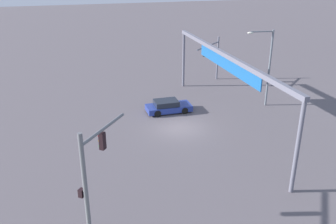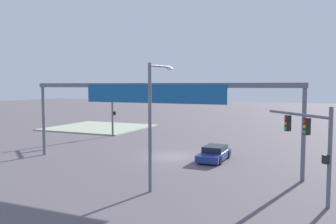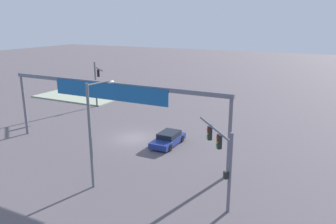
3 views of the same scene
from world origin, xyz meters
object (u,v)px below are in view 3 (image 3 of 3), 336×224
(traffic_signal_near_corner, at_px, (97,80))
(traffic_signal_opposite_side, at_px, (221,151))
(streetlamp_curved_arm, at_px, (93,127))
(sedan_car_approaching, at_px, (168,139))

(traffic_signal_near_corner, bearing_deg, traffic_signal_opposite_side, 2.98)
(traffic_signal_near_corner, bearing_deg, streetlamp_curved_arm, -13.82)
(traffic_signal_opposite_side, bearing_deg, streetlamp_curved_arm, 62.12)
(traffic_signal_near_corner, height_order, sedan_car_approaching, traffic_signal_near_corner)
(traffic_signal_opposite_side, xyz_separation_m, streetlamp_curved_arm, (8.61, 2.02, 0.95))
(streetlamp_curved_arm, height_order, sedan_car_approaching, streetlamp_curved_arm)
(sedan_car_approaching, bearing_deg, traffic_signal_opposite_side, 45.00)
(traffic_signal_opposite_side, bearing_deg, sedan_car_approaching, 3.94)
(traffic_signal_near_corner, relative_size, sedan_car_approaching, 1.43)
(sedan_car_approaching, bearing_deg, traffic_signal_near_corner, -118.88)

